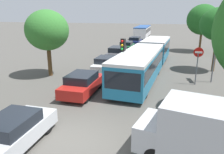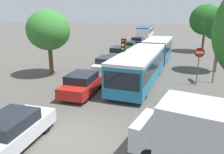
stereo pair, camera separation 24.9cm
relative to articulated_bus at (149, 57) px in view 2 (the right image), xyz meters
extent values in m
plane|color=#4F4C47|center=(-1.87, -12.16, -1.40)|extent=(200.00, 200.00, 0.00)
cube|color=teal|center=(-0.29, -3.52, -0.15)|extent=(3.20, 9.31, 1.97)
cube|color=black|center=(-0.29, -3.52, 0.20)|extent=(3.19, 8.95, 0.87)
cube|color=silver|center=(-0.29, -3.52, 0.93)|extent=(3.20, 9.31, 0.19)
cube|color=teal|center=(0.42, 5.11, -0.15)|extent=(2.96, 6.44, 1.97)
cube|color=black|center=(0.42, 5.11, 0.20)|extent=(2.96, 6.19, 0.87)
cube|color=silver|center=(0.42, 5.11, 0.93)|extent=(2.96, 6.44, 0.19)
cylinder|color=black|center=(0.12, 1.51, -0.15)|extent=(1.89, 1.11, 1.82)
cube|color=black|center=(-0.66, -8.04, 0.09)|extent=(2.16, 0.27, 1.06)
cylinder|color=black|center=(0.50, -6.53, -0.92)|extent=(0.37, 0.98, 0.96)
cylinder|color=black|center=(-1.56, -6.36, -0.92)|extent=(0.37, 0.98, 0.96)
cylinder|color=black|center=(0.98, -0.69, -0.92)|extent=(0.37, 0.98, 0.96)
cylinder|color=black|center=(-1.08, -0.52, -0.92)|extent=(0.37, 0.98, 0.96)
cylinder|color=black|center=(1.45, 5.02, -0.92)|extent=(0.37, 0.98, 0.96)
cylinder|color=black|center=(-0.61, 5.19, -0.92)|extent=(0.37, 0.98, 0.96)
cube|color=silver|center=(-3.79, 28.67, -0.18)|extent=(2.48, 11.05, 1.92)
cube|color=black|center=(-3.79, 28.67, 0.17)|extent=(2.50, 10.50, 0.81)
cube|color=#234C93|center=(-3.79, 28.67, 0.88)|extent=(2.48, 11.05, 0.19)
cylinder|color=black|center=(-4.81, 32.32, -0.92)|extent=(0.29, 0.96, 0.96)
cylinder|color=black|center=(-2.75, 32.31, -0.92)|extent=(0.29, 0.96, 0.96)
cylinder|color=black|center=(-4.83, 25.36, -0.92)|extent=(0.29, 0.96, 0.96)
cylinder|color=black|center=(-2.77, 25.36, -0.92)|extent=(0.29, 0.96, 0.96)
cube|color=#B7BABF|center=(-4.01, -13.13, -0.84)|extent=(1.71, 3.96, 0.64)
cube|color=black|center=(-4.01, -13.22, -0.28)|extent=(1.56, 2.08, 0.49)
cylinder|color=black|center=(-4.70, -11.86, -1.10)|extent=(0.21, 0.60, 0.60)
cylinder|color=black|center=(-3.29, -11.87, -1.10)|extent=(0.21, 0.60, 0.60)
cube|color=#B21E19|center=(-3.58, -6.87, -0.81)|extent=(1.79, 4.14, 0.67)
cube|color=black|center=(-3.58, -6.97, -0.22)|extent=(1.63, 2.18, 0.51)
cylinder|color=black|center=(-4.30, -5.54, -1.09)|extent=(0.22, 0.63, 0.63)
cylinder|color=black|center=(-2.83, -5.56, -1.09)|extent=(0.22, 0.63, 0.63)
cylinder|color=black|center=(-4.33, -8.18, -1.09)|extent=(0.22, 0.63, 0.63)
cylinder|color=black|center=(-2.86, -8.20, -1.09)|extent=(0.22, 0.63, 0.63)
cube|color=white|center=(-3.66, -0.93, -0.83)|extent=(1.72, 3.99, 0.64)
cube|color=black|center=(-3.66, -1.03, -0.27)|extent=(1.57, 2.10, 0.49)
cylinder|color=black|center=(-4.35, 0.35, -1.10)|extent=(0.21, 0.61, 0.61)
cylinder|color=black|center=(-2.94, 0.33, -1.10)|extent=(0.21, 0.61, 0.61)
cylinder|color=black|center=(-4.38, -2.20, -1.10)|extent=(0.21, 0.61, 0.61)
cylinder|color=black|center=(-2.96, -2.21, -1.10)|extent=(0.21, 0.61, 0.61)
cube|color=#47474C|center=(-3.78, 4.45, -0.79)|extent=(1.87, 4.33, 0.70)
cube|color=black|center=(-3.78, 4.34, -0.17)|extent=(1.70, 2.28, 0.53)
cylinder|color=black|center=(-4.54, 5.84, -1.07)|extent=(0.23, 0.66, 0.66)
cylinder|color=black|center=(-3.00, 5.82, -1.07)|extent=(0.23, 0.66, 0.66)
cylinder|color=black|center=(-4.56, 3.07, -1.07)|extent=(0.23, 0.66, 0.66)
cylinder|color=black|center=(-3.03, 3.06, -1.07)|extent=(0.23, 0.66, 0.66)
cube|color=#236638|center=(-3.92, 10.55, -0.85)|extent=(1.68, 3.89, 0.63)
cube|color=black|center=(-3.92, 10.46, -0.30)|extent=(1.53, 2.04, 0.48)
cylinder|color=black|center=(-4.60, 11.80, -1.11)|extent=(0.21, 0.59, 0.59)
cylinder|color=black|center=(-3.22, 11.78, -1.11)|extent=(0.21, 0.59, 0.59)
cylinder|color=black|center=(-4.63, 9.32, -1.11)|extent=(0.21, 0.59, 0.59)
cylinder|color=black|center=(-3.25, 9.31, -1.11)|extent=(0.21, 0.59, 0.59)
cube|color=navy|center=(-3.56, 15.98, -0.82)|extent=(1.76, 4.07, 0.66)
cube|color=black|center=(-3.56, 15.88, -0.24)|extent=(1.60, 2.14, 0.50)
cylinder|color=black|center=(-4.27, 17.28, -1.09)|extent=(0.22, 0.62, 0.62)
cylinder|color=black|center=(-2.82, 17.27, -1.09)|extent=(0.22, 0.62, 0.62)
cylinder|color=black|center=(-4.29, 14.69, -1.09)|extent=(0.22, 0.62, 0.62)
cylinder|color=black|center=(-2.85, 14.67, -1.09)|extent=(0.22, 0.62, 0.62)
cube|color=#B7BABF|center=(3.76, -12.53, -0.09)|extent=(4.44, 2.84, 2.00)
cube|color=#B7BABF|center=(1.32, -11.99, -0.56)|extent=(1.29, 2.05, 1.00)
cylinder|color=black|center=(1.89, -11.26, -1.04)|extent=(0.75, 0.39, 0.72)
cylinder|color=#56595E|center=(-1.48, -3.90, 0.30)|extent=(0.12, 0.12, 3.40)
cube|color=black|center=(-1.48, -3.90, 1.55)|extent=(0.38, 0.33, 0.90)
sphere|color=red|center=(-1.53, -4.05, 1.83)|extent=(0.18, 0.18, 0.18)
sphere|color=#EAAD14|center=(-1.53, -4.05, 1.55)|extent=(0.18, 0.18, 0.18)
sphere|color=green|center=(-1.53, -4.05, 1.27)|extent=(0.18, 0.18, 0.18)
cylinder|color=#56595E|center=(3.90, -2.93, -0.20)|extent=(0.08, 0.08, 2.40)
cylinder|color=red|center=(3.90, -2.93, 1.07)|extent=(0.70, 0.03, 0.70)
cube|color=white|center=(3.90, -2.95, 1.07)|extent=(0.50, 0.04, 0.14)
cylinder|color=#56595E|center=(5.18, -2.00, 0.40)|extent=(0.10, 0.10, 3.60)
cube|color=#197A38|center=(5.18, -2.00, 1.90)|extent=(0.28, 1.39, 0.28)
cube|color=#197A38|center=(5.18, -2.00, 1.56)|extent=(0.28, 1.39, 0.28)
cylinder|color=#51381E|center=(-7.95, -3.37, -0.10)|extent=(0.34, 0.34, 2.61)
ellipsoid|color=#33752D|center=(-7.95, -3.37, 2.44)|extent=(3.54, 3.54, 3.29)
cylinder|color=#51381E|center=(5.89, 1.63, 0.18)|extent=(0.27, 0.27, 3.17)
ellipsoid|color=#1E561E|center=(5.89, 1.63, 2.86)|extent=(3.21, 3.21, 2.89)
cylinder|color=#51381E|center=(5.99, 12.50, 0.00)|extent=(0.28, 0.28, 2.81)
ellipsoid|color=#1E561E|center=(5.99, 12.50, 2.90)|extent=(4.15, 4.15, 4.00)
camera|label=1|loc=(1.71, -19.65, 3.85)|focal=35.00mm
camera|label=2|loc=(1.95, -19.59, 3.85)|focal=35.00mm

